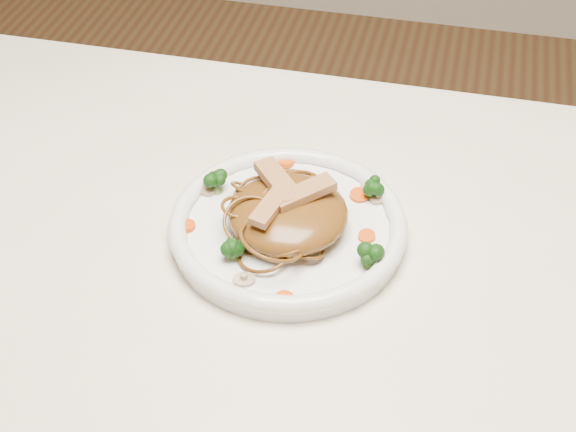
# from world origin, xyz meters

# --- Properties ---
(table) EXTENTS (1.20, 0.80, 0.75)m
(table) POSITION_xyz_m (0.00, 0.00, 0.65)
(table) COLOR white
(table) RESTS_ON ground
(plate) EXTENTS (0.34, 0.34, 0.02)m
(plate) POSITION_xyz_m (-0.04, 0.06, 0.76)
(plate) COLOR white
(plate) RESTS_ON table
(noodle_mound) EXTENTS (0.15, 0.15, 0.04)m
(noodle_mound) POSITION_xyz_m (-0.04, 0.06, 0.79)
(noodle_mound) COLOR brown
(noodle_mound) RESTS_ON plate
(chicken_a) EXTENTS (0.07, 0.06, 0.01)m
(chicken_a) POSITION_xyz_m (-0.03, 0.07, 0.81)
(chicken_a) COLOR tan
(chicken_a) RESTS_ON noodle_mound
(chicken_b) EXTENTS (0.07, 0.07, 0.01)m
(chicken_b) POSITION_xyz_m (-0.06, 0.08, 0.81)
(chicken_b) COLOR tan
(chicken_b) RESTS_ON noodle_mound
(chicken_c) EXTENTS (0.03, 0.06, 0.01)m
(chicken_c) POSITION_xyz_m (-0.06, 0.04, 0.81)
(chicken_c) COLOR tan
(chicken_c) RESTS_ON noodle_mound
(broccoli_0) EXTENTS (0.03, 0.03, 0.03)m
(broccoli_0) POSITION_xyz_m (0.04, 0.13, 0.78)
(broccoli_0) COLOR #113D0C
(broccoli_0) RESTS_ON plate
(broccoli_1) EXTENTS (0.03, 0.03, 0.03)m
(broccoli_1) POSITION_xyz_m (-0.14, 0.10, 0.78)
(broccoli_1) COLOR #113D0C
(broccoli_1) RESTS_ON plate
(broccoli_2) EXTENTS (0.03, 0.03, 0.03)m
(broccoli_2) POSITION_xyz_m (-0.09, 0.01, 0.78)
(broccoli_2) COLOR #113D0C
(broccoli_2) RESTS_ON plate
(broccoli_3) EXTENTS (0.02, 0.02, 0.03)m
(broccoli_3) POSITION_xyz_m (0.05, 0.02, 0.78)
(broccoli_3) COLOR #113D0C
(broccoli_3) RESTS_ON plate
(carrot_0) EXTENTS (0.03, 0.03, 0.00)m
(carrot_0) POSITION_xyz_m (0.02, 0.13, 0.77)
(carrot_0) COLOR #E24C08
(carrot_0) RESTS_ON plate
(carrot_1) EXTENTS (0.02, 0.02, 0.00)m
(carrot_1) POSITION_xyz_m (-0.15, 0.04, 0.77)
(carrot_1) COLOR #E24C08
(carrot_1) RESTS_ON plate
(carrot_2) EXTENTS (0.02, 0.02, 0.00)m
(carrot_2) POSITION_xyz_m (0.04, 0.07, 0.77)
(carrot_2) COLOR #E24C08
(carrot_2) RESTS_ON plate
(carrot_3) EXTENTS (0.02, 0.02, 0.00)m
(carrot_3) POSITION_xyz_m (-0.07, 0.17, 0.77)
(carrot_3) COLOR #E24C08
(carrot_3) RESTS_ON plate
(carrot_4) EXTENTS (0.03, 0.03, 0.00)m
(carrot_4) POSITION_xyz_m (-0.02, -0.04, 0.77)
(carrot_4) COLOR #E24C08
(carrot_4) RESTS_ON plate
(mushroom_0) EXTENTS (0.03, 0.03, 0.01)m
(mushroom_0) POSITION_xyz_m (-0.07, -0.03, 0.77)
(mushroom_0) COLOR tan
(mushroom_0) RESTS_ON plate
(mushroom_1) EXTENTS (0.03, 0.03, 0.01)m
(mushroom_1) POSITION_xyz_m (0.05, 0.13, 0.77)
(mushroom_1) COLOR tan
(mushroom_1) RESTS_ON plate
(mushroom_2) EXTENTS (0.04, 0.04, 0.01)m
(mushroom_2) POSITION_xyz_m (-0.15, 0.10, 0.77)
(mushroom_2) COLOR tan
(mushroom_2) RESTS_ON plate
(mushroom_3) EXTENTS (0.03, 0.03, 0.01)m
(mushroom_3) POSITION_xyz_m (0.03, 0.15, 0.77)
(mushroom_3) COLOR tan
(mushroom_3) RESTS_ON plate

